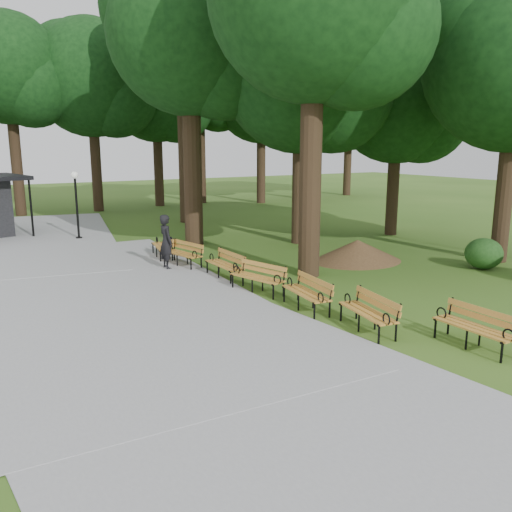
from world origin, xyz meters
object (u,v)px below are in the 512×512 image
bench_5 (182,254)px  lawn_tree_1 (301,73)px  bench_3 (257,278)px  dirt_mound (357,250)px  bench_4 (224,265)px  bench_6 (162,246)px  lamp_post (76,191)px  bench_2 (306,293)px  bench_1 (367,313)px  lawn_tree_5 (398,100)px  lawn_tree_2 (189,34)px  bench_0 (474,328)px  lawn_tree_4 (182,37)px  person (166,242)px

bench_5 → lawn_tree_1: 9.23m
lawn_tree_1 → bench_3: bearing=-133.3°
dirt_mound → bench_4: bench_4 is taller
bench_4 → bench_6: bearing=-172.3°
lamp_post → bench_2: bearing=-78.3°
bench_1 → lawn_tree_5: 15.06m
bench_3 → lawn_tree_2: bearing=153.2°
bench_4 → lamp_post: bearing=-166.7°
bench_4 → bench_0: bearing=12.3°
bench_3 → bench_4: same height
bench_3 → lawn_tree_1: size_ratio=0.18×
bench_5 → lawn_tree_4: bearing=143.3°
person → dirt_mound: bearing=-110.6°
person → bench_2: size_ratio=1.01×
bench_4 → lawn_tree_5: bearing=107.0°
lamp_post → lawn_tree_2: lawn_tree_2 is taller
bench_6 → lamp_post: bearing=-152.0°
lawn_tree_4 → lawn_tree_5: size_ratio=1.47×
lamp_post → bench_2: (2.86, -13.80, -1.78)m
bench_0 → lamp_post: bearing=-167.0°
lamp_post → bench_0: bearing=-76.1°
bench_5 → bench_1: bearing=-5.0°
lamp_post → bench_6: (1.88, -5.77, -1.78)m
bench_3 → bench_5: same height
dirt_mound → bench_3: size_ratio=1.53×
bench_0 → bench_5: (-2.39, 10.32, 0.00)m
dirt_mound → bench_2: 6.37m
bench_2 → lawn_tree_4: lawn_tree_4 is taller
lamp_post → lawn_tree_1: size_ratio=0.29×
bench_2 → bench_5: bearing=-166.1°
bench_1 → lawn_tree_5: bearing=142.9°
bench_6 → lawn_tree_1: bearing=99.0°
lawn_tree_5 → bench_5: bearing=-174.1°
lawn_tree_1 → lawn_tree_4: lawn_tree_4 is taller
bench_0 → bench_3: bearing=-164.1°
bench_0 → bench_6: same height
lawn_tree_2 → bench_1: bearing=-94.5°
person → lawn_tree_5: size_ratio=0.21×
bench_3 → lawn_tree_5: size_ratio=0.21×
bench_1 → bench_3: 4.11m
bench_4 → person: bearing=-153.8°
bench_1 → lawn_tree_2: (0.96, 12.09, 8.17)m
lawn_tree_1 → person: bearing=-165.7°
bench_3 → lawn_tree_4: bearing=148.9°
lamp_post → dirt_mound: size_ratio=1.05×
lawn_tree_2 → lawn_tree_4: 6.76m
bench_0 → lawn_tree_4: lawn_tree_4 is taller
bench_5 → lamp_post: bearing=-177.8°
bench_0 → bench_2: bearing=-159.8°
lawn_tree_4 → lawn_tree_5: 11.69m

